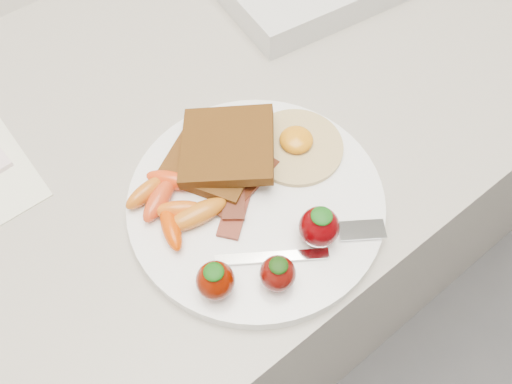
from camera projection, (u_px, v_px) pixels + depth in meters
counter at (195, 273)px, 0.98m from camera, size 2.00×0.60×0.90m
plate at (256, 201)px, 0.53m from camera, size 0.27×0.27×0.02m
toast_lower at (214, 158)px, 0.54m from camera, size 0.13×0.13×0.01m
toast_upper at (227, 146)px, 0.53m from camera, size 0.14×0.14×0.02m
fried_egg at (296, 145)px, 0.55m from camera, size 0.14×0.14×0.02m
bacon_strips at (239, 189)px, 0.52m from camera, size 0.10×0.10×0.01m
baby_carrots at (172, 204)px, 0.50m from camera, size 0.09×0.10×0.02m
strawberries at (277, 255)px, 0.46m from camera, size 0.15×0.06×0.05m
fork at (314, 244)px, 0.49m from camera, size 0.16×0.09×0.00m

